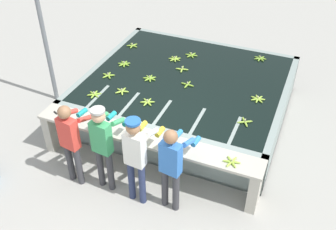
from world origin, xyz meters
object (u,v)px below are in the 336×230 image
at_px(banana_bunch_floating_10, 94,94).
at_px(banana_bunch_floating_13, 191,55).
at_px(banana_bunch_floating_8, 132,46).
at_px(banana_bunch_ledge_0, 232,162).
at_px(support_post_left, 44,33).
at_px(banana_bunch_floating_1, 108,75).
at_px(banana_bunch_floating_11, 182,69).
at_px(banana_bunch_floating_12, 124,64).
at_px(banana_bunch_floating_9, 258,99).
at_px(worker_0, 71,138).
at_px(banana_bunch_ledge_1, 135,129).
at_px(banana_bunch_floating_3, 150,78).
at_px(banana_bunch_floating_4, 175,59).
at_px(knife_0, 58,114).
at_px(banana_bunch_floating_2, 260,58).
at_px(knife_1, 104,126).
at_px(banana_bunch_floating_0, 245,122).
at_px(banana_bunch_floating_5, 122,91).
at_px(banana_bunch_floating_6, 187,84).
at_px(worker_2, 136,153).
at_px(worker_3, 172,163).
at_px(banana_bunch_floating_7, 147,102).

xyz_separation_m(banana_bunch_floating_10, banana_bunch_floating_13, (1.18, 2.19, 0.00)).
distance_m(banana_bunch_floating_8, banana_bunch_ledge_0, 4.28).
bearing_deg(support_post_left, banana_bunch_floating_10, -22.20).
relative_size(banana_bunch_floating_1, banana_bunch_floating_11, 0.97).
bearing_deg(banana_bunch_floating_12, banana_bunch_floating_11, 12.33).
distance_m(banana_bunch_floating_9, banana_bunch_floating_11, 1.77).
bearing_deg(worker_0, banana_bunch_floating_8, 100.51).
xyz_separation_m(banana_bunch_floating_9, banana_bunch_ledge_1, (-1.72, -1.71, 0.00)).
xyz_separation_m(banana_bunch_floating_3, banana_bunch_floating_12, (-0.75, 0.32, 0.00)).
xyz_separation_m(banana_bunch_floating_3, banana_bunch_ledge_0, (2.18, -1.73, 0.00)).
xyz_separation_m(worker_0, support_post_left, (-1.83, 1.93, 0.66)).
relative_size(banana_bunch_floating_3, banana_bunch_floating_4, 1.00).
bearing_deg(knife_0, banana_bunch_floating_2, 49.80).
bearing_deg(knife_1, banana_bunch_ledge_1, 11.62).
height_order(banana_bunch_floating_0, banana_bunch_floating_1, same).
height_order(banana_bunch_floating_5, banana_bunch_floating_13, same).
bearing_deg(banana_bunch_floating_13, banana_bunch_floating_12, -142.33).
relative_size(banana_bunch_floating_2, banana_bunch_ledge_0, 0.99).
bearing_deg(banana_bunch_floating_6, banana_bunch_floating_2, 55.68).
xyz_separation_m(banana_bunch_floating_5, banana_bunch_floating_6, (1.09, 0.71, 0.00)).
bearing_deg(banana_bunch_floating_0, banana_bunch_ledge_0, -87.19).
relative_size(worker_2, banana_bunch_floating_6, 5.84).
xyz_separation_m(worker_0, knife_0, (-0.67, 0.55, -0.10)).
bearing_deg(worker_0, banana_bunch_ledge_0, 12.35).
bearing_deg(banana_bunch_floating_9, banana_bunch_ledge_0, -90.07).
relative_size(banana_bunch_floating_12, knife_1, 0.95).
relative_size(worker_0, knife_0, 4.78).
bearing_deg(banana_bunch_floating_1, knife_0, -96.43).
bearing_deg(worker_2, worker_3, 7.94).
xyz_separation_m(worker_0, worker_2, (1.16, 0.02, 0.06)).
height_order(banana_bunch_floating_12, banana_bunch_ledge_1, banana_bunch_ledge_1).
distance_m(worker_0, banana_bunch_floating_8, 3.50).
height_order(banana_bunch_floating_3, banana_bunch_floating_7, same).
bearing_deg(banana_bunch_floating_1, banana_bunch_floating_13, 49.11).
relative_size(banana_bunch_floating_4, banana_bunch_ledge_0, 1.00).
bearing_deg(banana_bunch_floating_3, banana_bunch_floating_1, -164.84).
relative_size(worker_0, banana_bunch_floating_4, 5.63).
xyz_separation_m(worker_0, banana_bunch_floating_10, (-0.40, 1.34, -0.10)).
xyz_separation_m(banana_bunch_floating_2, banana_bunch_ledge_0, (0.29, -3.42, 0.00)).
relative_size(worker_3, banana_bunch_floating_11, 5.57).
height_order(banana_bunch_ledge_1, knife_1, banana_bunch_ledge_1).
bearing_deg(banana_bunch_floating_8, worker_2, -62.27).
bearing_deg(banana_bunch_floating_11, banana_bunch_floating_12, -167.67).
bearing_deg(worker_0, banana_bunch_floating_0, 33.18).
bearing_deg(banana_bunch_floating_12, banana_bunch_floating_5, -64.55).
bearing_deg(banana_bunch_floating_3, banana_bunch_floating_12, 156.77).
relative_size(worker_0, banana_bunch_floating_5, 5.71).
bearing_deg(worker_3, knife_0, 169.32).
relative_size(banana_bunch_floating_12, banana_bunch_floating_13, 1.00).
relative_size(banana_bunch_floating_10, banana_bunch_floating_13, 1.00).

